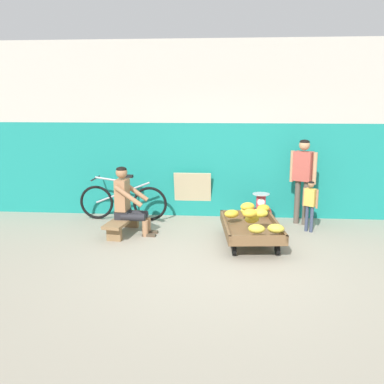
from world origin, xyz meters
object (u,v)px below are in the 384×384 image
at_px(plastic_crate, 260,218).
at_px(low_bench, 123,222).
at_px(bicycle_near_left, 123,201).
at_px(sign_board, 193,194).
at_px(customer_adult, 303,172).
at_px(vendor_seated, 128,201).
at_px(banana_cart, 251,229).
at_px(customer_child, 310,201).
at_px(weighing_scale, 261,201).

bearing_deg(plastic_crate, low_bench, -164.69).
bearing_deg(bicycle_near_left, sign_board, 15.38).
bearing_deg(plastic_crate, customer_adult, 14.65).
height_order(vendor_seated, sign_board, vendor_seated).
distance_m(banana_cart, bicycle_near_left, 2.61).
distance_m(vendor_seated, sign_board, 1.56).
bearing_deg(banana_cart, sign_board, 123.62).
distance_m(banana_cart, customer_adult, 1.68).
bearing_deg(customer_child, sign_board, 157.97).
relative_size(bicycle_near_left, customer_adult, 1.09).
height_order(weighing_scale, customer_adult, customer_adult).
bearing_deg(low_bench, vendor_seated, -3.17).
relative_size(low_bench, customer_adult, 0.74).
xyz_separation_m(vendor_seated, customer_adult, (2.98, 0.84, 0.38)).
height_order(vendor_seated, customer_child, vendor_seated).
height_order(low_bench, customer_child, customer_child).
bearing_deg(vendor_seated, customer_child, 6.93).
bearing_deg(customer_child, banana_cart, -144.79).
bearing_deg(customer_adult, weighing_scale, -165.27).
xyz_separation_m(vendor_seated, bicycle_near_left, (-0.29, 0.85, -0.21)).
relative_size(low_bench, sign_board, 1.30).
xyz_separation_m(low_bench, weighing_scale, (2.33, 0.64, 0.25)).
bearing_deg(sign_board, vendor_seated, -129.39).
bearing_deg(bicycle_near_left, low_bench, -76.29).
xyz_separation_m(low_bench, plastic_crate, (2.33, 0.64, -0.05)).
distance_m(low_bench, sign_board, 1.63).
bearing_deg(customer_child, customer_adult, 97.91).
distance_m(sign_board, customer_adult, 2.09).
bearing_deg(customer_adult, customer_child, -82.09).
bearing_deg(weighing_scale, customer_child, -18.67).
distance_m(low_bench, plastic_crate, 2.42).
bearing_deg(low_bench, customer_child, 6.65).
xyz_separation_m(vendor_seated, weighing_scale, (2.24, 0.64, -0.11)).
height_order(plastic_crate, bicycle_near_left, bicycle_near_left).
bearing_deg(customer_adult, low_bench, -164.85).
distance_m(low_bench, customer_child, 3.17).
relative_size(vendor_seated, weighing_scale, 3.80).
xyz_separation_m(plastic_crate, customer_child, (0.80, -0.27, 0.39)).
relative_size(sign_board, customer_child, 0.99).
distance_m(plastic_crate, bicycle_near_left, 2.55).
bearing_deg(plastic_crate, customer_child, -18.75).
bearing_deg(customer_adult, banana_cart, -128.91).
relative_size(weighing_scale, customer_adult, 0.20).
relative_size(vendor_seated, customer_child, 1.30).
relative_size(low_bench, customer_child, 1.29).
bearing_deg(low_bench, weighing_scale, 15.28).
distance_m(plastic_crate, weighing_scale, 0.30).
height_order(low_bench, weighing_scale, weighing_scale).
xyz_separation_m(low_bench, customer_adult, (3.07, 0.83, 0.75)).
distance_m(banana_cart, customer_child, 1.29).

